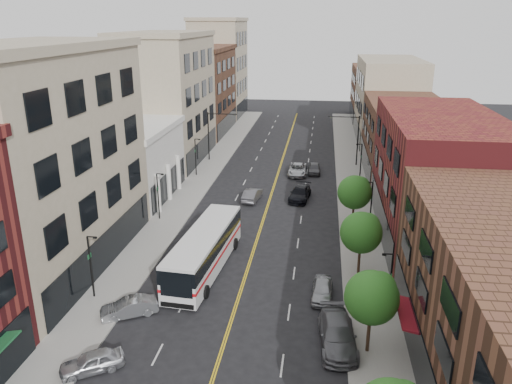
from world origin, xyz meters
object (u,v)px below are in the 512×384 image
at_px(car_lane_c, 314,168).
at_px(city_bus, 205,248).
at_px(car_parked_far, 322,290).
at_px(car_angle_a, 92,362).
at_px(car_parked_mid, 337,334).
at_px(car_lane_behind, 252,195).
at_px(car_angle_b, 129,308).
at_px(car_lane_a, 300,193).
at_px(car_lane_b, 298,169).

bearing_deg(car_lane_c, city_bus, -107.16).
relative_size(city_bus, car_parked_far, 3.43).
xyz_separation_m(city_bus, car_angle_a, (-3.82, -13.69, -1.35)).
xyz_separation_m(car_parked_mid, car_lane_behind, (-9.42, 26.71, -0.10)).
relative_size(city_bus, car_angle_a, 3.56).
distance_m(car_angle_b, car_lane_a, 28.51).
relative_size(city_bus, car_lane_b, 2.55).
xyz_separation_m(car_lane_b, car_lane_c, (2.27, 0.94, -0.03)).
bearing_deg(car_lane_a, car_lane_behind, -161.47).
bearing_deg(car_lane_b, car_lane_a, -84.94).
distance_m(car_angle_b, car_lane_behind, 25.77).
bearing_deg(car_lane_behind, car_angle_b, 84.70).
bearing_deg(car_parked_far, car_lane_b, 98.75).
height_order(car_angle_a, car_parked_far, car_parked_far).
relative_size(car_angle_a, car_parked_mid, 0.67).
relative_size(car_angle_b, car_lane_a, 0.77).
relative_size(car_lane_behind, car_lane_b, 0.83).
relative_size(car_lane_behind, car_lane_c, 1.06).
relative_size(city_bus, car_parked_mid, 2.38).
distance_m(car_parked_mid, car_lane_behind, 28.32).
distance_m(car_angle_a, car_parked_mid, 15.49).
distance_m(car_parked_far, car_lane_behind, 22.49).
xyz_separation_m(car_angle_a, car_parked_mid, (14.80, 4.56, 0.18)).
relative_size(car_angle_a, car_parked_far, 0.96).
distance_m(car_parked_far, car_lane_b, 32.27).
bearing_deg(car_lane_behind, car_parked_mid, 116.18).
relative_size(car_angle_a, car_lane_b, 0.72).
height_order(car_lane_behind, car_lane_a, car_lane_a).
bearing_deg(city_bus, car_lane_c, 78.52).
xyz_separation_m(car_angle_a, car_angle_b, (0.00, 6.06, 0.01)).
xyz_separation_m(car_parked_mid, car_lane_a, (-3.84, 27.82, -0.06)).
height_order(car_parked_far, car_lane_b, car_lane_b).
xyz_separation_m(car_angle_a, car_parked_far, (13.77, 10.40, 0.03)).
xyz_separation_m(car_parked_far, car_lane_c, (-1.38, 33.00, 0.03)).
bearing_deg(car_angle_a, car_lane_a, 129.39).
distance_m(car_parked_far, car_lane_c, 33.03).
bearing_deg(car_angle_a, city_bus, 132.50).
height_order(car_lane_a, car_lane_b, car_lane_a).
bearing_deg(car_parked_far, car_angle_a, -140.66).
bearing_deg(car_lane_c, car_angle_b, -109.43).
height_order(car_angle_b, car_parked_far, car_parked_far).
bearing_deg(car_angle_a, car_lane_behind, 138.33).
bearing_deg(car_lane_behind, car_lane_c, -113.24).
distance_m(car_angle_b, car_parked_mid, 14.88).
bearing_deg(car_lane_b, car_angle_b, -105.24).
bearing_deg(car_angle_b, car_parked_mid, 54.74).
bearing_deg(city_bus, car_parked_mid, -35.14).
xyz_separation_m(car_lane_behind, car_lane_b, (4.74, 11.20, 0.02)).
distance_m(car_angle_b, car_lane_c, 39.35).
height_order(city_bus, car_lane_a, city_bus).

